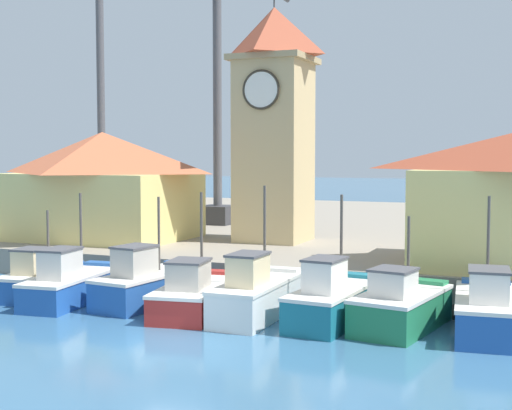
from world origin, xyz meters
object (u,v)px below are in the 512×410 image
Objects in this scene: fishing_boat_mid_right at (333,300)px; port_crane_far at (219,119)px; fishing_boat_left_outer at (72,284)px; fishing_boat_far_left at (41,279)px; fishing_boat_mid_left at (196,294)px; port_crane_near at (102,103)px; warehouse_left at (103,184)px; fishing_boat_right_outer at (487,310)px; fishing_boat_right_inner at (401,306)px; fishing_boat_left_inner at (148,283)px; clock_tower at (274,119)px; fishing_boat_center at (257,294)px.

fishing_boat_mid_right is 23.74m from port_crane_far.
port_crane_far is at bearing 98.48° from fishing_boat_left_outer.
fishing_boat_mid_left is (7.13, -0.26, 0.00)m from fishing_boat_far_left.
port_crane_near is at bearing 118.66° from fishing_boat_far_left.
warehouse_left reaches higher than fishing_boat_far_left.
fishing_boat_far_left is at bearing -177.77° from fishing_boat_right_outer.
fishing_boat_right_outer reaches higher than fishing_boat_right_inner.
fishing_boat_right_inner is (9.67, -0.18, -0.04)m from fishing_boat_left_inner.
fishing_boat_left_outer is at bearing -163.17° from fishing_boat_left_inner.
port_crane_near is 1.20× the size of port_crane_far.
fishing_boat_mid_left is (2.37, -0.63, -0.10)m from fishing_boat_left_inner.
fishing_boat_left_outer is at bearing -106.92° from clock_tower.
fishing_boat_mid_left is 14.47m from warehouse_left.
fishing_boat_mid_left is 29.17m from port_crane_near.
fishing_boat_right_outer is (9.95, 0.93, 0.08)m from fishing_boat_mid_left.
fishing_boat_left_outer is 12.56m from fishing_boat_right_inner.
fishing_boat_mid_left is 1.00× the size of fishing_boat_right_outer.
fishing_boat_far_left is at bearing 165.19° from fishing_boat_left_outer.
fishing_boat_left_inner reaches higher than fishing_boat_far_left.
clock_tower is 19.20m from port_crane_near.
warehouse_left reaches higher than fishing_boat_center.
fishing_boat_center is 0.38× the size of clock_tower.
port_crane_near is (-18.40, 20.88, 8.74)m from fishing_boat_mid_left.
fishing_boat_left_outer is 26.35m from port_crane_near.
fishing_boat_left_outer is 1.14× the size of fishing_boat_right_inner.
fishing_boat_left_outer is 1.04× the size of fishing_boat_center.
fishing_boat_mid_right reaches higher than fishing_boat_left_inner.
port_crane_far is at bearing -10.91° from port_crane_near.
fishing_boat_left_inner is at bearing 165.07° from fishing_boat_mid_left.
fishing_boat_left_inner is at bearing 178.93° from fishing_boat_right_inner.
port_crane_near is (-11.27, 20.61, 8.74)m from fishing_boat_far_left.
port_crane_far reaches higher than clock_tower.
clock_tower reaches higher than fishing_boat_left_outer.
fishing_boat_mid_left is 7.31m from fishing_boat_right_inner.
fishing_boat_center reaches higher than fishing_boat_mid_left.
fishing_boat_center is 0.99× the size of fishing_boat_mid_right.
fishing_boat_left_outer is 1.00× the size of fishing_boat_right_outer.
fishing_boat_left_outer is at bearing -177.41° from fishing_boat_mid_left.
fishing_boat_far_left is 0.82× the size of fishing_boat_mid_left.
fishing_boat_left_outer is 1.04× the size of fishing_boat_left_inner.
fishing_boat_right_inner is at bearing 0.36° from fishing_boat_mid_right.
fishing_boat_center is 0.25× the size of port_crane_near.
fishing_boat_left_outer is 0.26× the size of port_crane_near.
fishing_boat_far_left is 9.45m from fishing_boat_center.
fishing_boat_right_inner is 15.93m from clock_tower.
fishing_boat_mid_left is 10.00m from fishing_boat_right_outer.
fishing_boat_right_outer is (4.94, 0.49, -0.02)m from fishing_boat_mid_right.
clock_tower is at bearing 85.92° from fishing_boat_left_inner.
port_crane_far is at bearing 135.13° from fishing_boat_right_outer.
port_crane_far reaches higher than fishing_boat_center.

